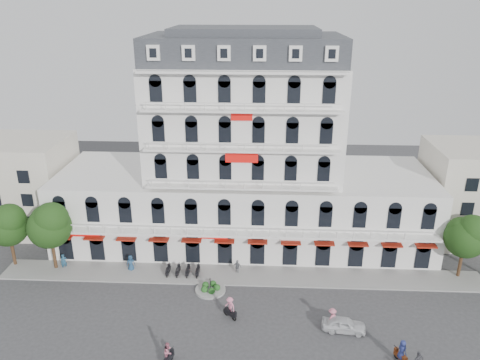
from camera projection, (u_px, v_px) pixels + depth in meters
The scene contains 17 objects.
ground at pixel (236, 329), 43.38m from camera, with size 120.00×120.00×0.00m, color #38383A.
sidewalk at pixel (240, 275), 51.73m from camera, with size 53.00×4.00×0.16m, color gray.
main_building at pixel (244, 164), 56.52m from camera, with size 45.00×15.00×25.80m.
flank_building_west at pixel (16, 184), 61.18m from camera, with size 14.00×10.00×12.00m, color beige.
traffic_island at pixel (210, 289), 49.01m from camera, with size 3.20×3.20×1.60m.
parked_scooter_row at pixel (183, 275), 51.86m from camera, with size 4.40×1.80×1.10m, color black, non-canonical shape.
tree_west_outer at pixel (8, 224), 51.91m from camera, with size 4.50×4.48×7.76m.
tree_west_inner at pixel (49, 224), 51.09m from camera, with size 4.76×4.76×8.25m.
tree_east_inner at pixel (466, 235), 49.69m from camera, with size 4.40×4.37×7.57m.
parked_car at pixel (344, 325), 42.99m from camera, with size 1.62×4.02×1.37m, color silver.
rider_southwest at pixel (168, 353), 38.86m from camera, with size 0.86×1.68×2.23m.
rider_east at pixel (402, 352), 39.03m from camera, with size 0.95×1.59×2.28m.
rider_center at pixel (230, 307), 44.53m from camera, with size 1.35×1.31×2.32m.
pedestrian_left at pixel (131, 263), 52.43m from camera, with size 0.94×0.61×1.93m, color navy.
pedestrian_mid at pixel (237, 267), 51.94m from camera, with size 0.98×0.41×1.68m, color slate.
pedestrian_right at pixel (332, 318), 43.47m from camera, with size 1.26×0.72×1.94m, color #C7697F.
pedestrian_far at pixel (64, 262), 52.80m from camera, with size 0.67×0.44×1.84m, color navy.
Camera 1 is at (2.12, -35.33, 28.68)m, focal length 35.00 mm.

